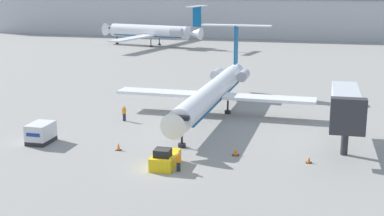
{
  "coord_description": "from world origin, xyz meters",
  "views": [
    {
      "loc": [
        13.12,
        -43.27,
        16.51
      ],
      "look_at": [
        0.0,
        11.92,
        2.97
      ],
      "focal_mm": 50.0,
      "sensor_mm": 36.0,
      "label": 1
    }
  ],
  "objects_px": {
    "pushback_tug": "(165,159)",
    "jet_bridge": "(346,106)",
    "luggage_cart": "(41,133)",
    "traffic_cone_mid": "(309,160)",
    "worker_near_tug": "(178,161)",
    "airplane_main": "(214,91)",
    "worker_by_wing": "(124,113)",
    "traffic_cone_left": "(118,147)",
    "traffic_cone_right": "(236,152)",
    "airplane_parked_far_left": "(153,32)"
  },
  "relations": [
    {
      "from": "worker_by_wing",
      "to": "jet_bridge",
      "type": "relative_size",
      "value": 0.16
    },
    {
      "from": "traffic_cone_mid",
      "to": "airplane_parked_far_left",
      "type": "bearing_deg",
      "value": 116.33
    },
    {
      "from": "worker_by_wing",
      "to": "traffic_cone_right",
      "type": "height_order",
      "value": "worker_by_wing"
    },
    {
      "from": "worker_near_tug",
      "to": "airplane_parked_far_left",
      "type": "distance_m",
      "value": 94.23
    },
    {
      "from": "luggage_cart",
      "to": "airplane_parked_far_left",
      "type": "xyz_separation_m",
      "value": [
        -14.25,
        84.15,
        2.67
      ]
    },
    {
      "from": "jet_bridge",
      "to": "pushback_tug",
      "type": "bearing_deg",
      "value": -149.43
    },
    {
      "from": "pushback_tug",
      "to": "traffic_cone_right",
      "type": "xyz_separation_m",
      "value": [
        5.75,
        4.71,
        -0.37
      ]
    },
    {
      "from": "pushback_tug",
      "to": "luggage_cart",
      "type": "distance_m",
      "value": 15.25
    },
    {
      "from": "worker_near_tug",
      "to": "traffic_cone_mid",
      "type": "height_order",
      "value": "worker_near_tug"
    },
    {
      "from": "airplane_main",
      "to": "traffic_cone_left",
      "type": "xyz_separation_m",
      "value": [
        -6.38,
        -16.67,
        -2.66
      ]
    },
    {
      "from": "traffic_cone_mid",
      "to": "worker_near_tug",
      "type": "bearing_deg",
      "value": -156.18
    },
    {
      "from": "luggage_cart",
      "to": "traffic_cone_mid",
      "type": "distance_m",
      "value": 27.42
    },
    {
      "from": "traffic_cone_right",
      "to": "jet_bridge",
      "type": "xyz_separation_m",
      "value": [
        10.23,
        4.73,
        4.09
      ]
    },
    {
      "from": "airplane_main",
      "to": "airplane_parked_far_left",
      "type": "bearing_deg",
      "value": 113.39
    },
    {
      "from": "pushback_tug",
      "to": "worker_by_wing",
      "type": "bearing_deg",
      "value": 122.74
    },
    {
      "from": "airplane_main",
      "to": "traffic_cone_left",
      "type": "relative_size",
      "value": 42.27
    },
    {
      "from": "traffic_cone_left",
      "to": "traffic_cone_right",
      "type": "height_order",
      "value": "traffic_cone_left"
    },
    {
      "from": "airplane_main",
      "to": "worker_by_wing",
      "type": "distance_m",
      "value": 11.55
    },
    {
      "from": "pushback_tug",
      "to": "airplane_parked_far_left",
      "type": "xyz_separation_m",
      "value": [
        -28.93,
        88.26,
        3.0
      ]
    },
    {
      "from": "pushback_tug",
      "to": "traffic_cone_right",
      "type": "height_order",
      "value": "pushback_tug"
    },
    {
      "from": "luggage_cart",
      "to": "traffic_cone_left",
      "type": "distance_m",
      "value": 8.82
    },
    {
      "from": "worker_by_wing",
      "to": "pushback_tug",
      "type": "bearing_deg",
      "value": -57.26
    },
    {
      "from": "worker_near_tug",
      "to": "worker_by_wing",
      "type": "xyz_separation_m",
      "value": [
        -10.85,
        15.45,
        0.06
      ]
    },
    {
      "from": "pushback_tug",
      "to": "jet_bridge",
      "type": "relative_size",
      "value": 0.34
    },
    {
      "from": "worker_by_wing",
      "to": "traffic_cone_right",
      "type": "distance_m",
      "value": 18.06
    },
    {
      "from": "airplane_main",
      "to": "traffic_cone_right",
      "type": "height_order",
      "value": "airplane_main"
    },
    {
      "from": "worker_near_tug",
      "to": "traffic_cone_right",
      "type": "distance_m",
      "value": 7.06
    },
    {
      "from": "worker_near_tug",
      "to": "pushback_tug",
      "type": "bearing_deg",
      "value": 149.31
    },
    {
      "from": "airplane_main",
      "to": "airplane_parked_far_left",
      "type": "relative_size",
      "value": 0.93
    },
    {
      "from": "worker_by_wing",
      "to": "traffic_cone_mid",
      "type": "height_order",
      "value": "worker_by_wing"
    },
    {
      "from": "traffic_cone_left",
      "to": "jet_bridge",
      "type": "bearing_deg",
      "value": 14.99
    },
    {
      "from": "jet_bridge",
      "to": "traffic_cone_left",
      "type": "bearing_deg",
      "value": -165.01
    },
    {
      "from": "airplane_main",
      "to": "luggage_cart",
      "type": "bearing_deg",
      "value": -133.19
    },
    {
      "from": "pushback_tug",
      "to": "worker_by_wing",
      "type": "xyz_separation_m",
      "value": [
        -9.36,
        14.56,
        0.26
      ]
    },
    {
      "from": "pushback_tug",
      "to": "airplane_main",
      "type": "bearing_deg",
      "value": 88.65
    },
    {
      "from": "airplane_main",
      "to": "traffic_cone_mid",
      "type": "height_order",
      "value": "airplane_main"
    },
    {
      "from": "luggage_cart",
      "to": "worker_near_tug",
      "type": "relative_size",
      "value": 1.77
    },
    {
      "from": "airplane_main",
      "to": "worker_by_wing",
      "type": "bearing_deg",
      "value": -149.97
    },
    {
      "from": "luggage_cart",
      "to": "traffic_cone_mid",
      "type": "bearing_deg",
      "value": -0.05
    },
    {
      "from": "worker_near_tug",
      "to": "airplane_parked_far_left",
      "type": "relative_size",
      "value": 0.05
    },
    {
      "from": "airplane_main",
      "to": "worker_by_wing",
      "type": "xyz_separation_m",
      "value": [
        -9.84,
        -5.69,
        -2.05
      ]
    },
    {
      "from": "pushback_tug",
      "to": "traffic_cone_mid",
      "type": "relative_size",
      "value": 6.19
    },
    {
      "from": "traffic_cone_left",
      "to": "jet_bridge",
      "type": "height_order",
      "value": "jet_bridge"
    },
    {
      "from": "traffic_cone_right",
      "to": "jet_bridge",
      "type": "relative_size",
      "value": 0.07
    },
    {
      "from": "airplane_main",
      "to": "worker_near_tug",
      "type": "bearing_deg",
      "value": -87.26
    },
    {
      "from": "luggage_cart",
      "to": "jet_bridge",
      "type": "xyz_separation_m",
      "value": [
        30.67,
        5.34,
        3.39
      ]
    },
    {
      "from": "traffic_cone_mid",
      "to": "jet_bridge",
      "type": "height_order",
      "value": "jet_bridge"
    },
    {
      "from": "worker_near_tug",
      "to": "worker_by_wing",
      "type": "height_order",
      "value": "worker_by_wing"
    },
    {
      "from": "worker_near_tug",
      "to": "traffic_cone_right",
      "type": "bearing_deg",
      "value": 52.64
    },
    {
      "from": "traffic_cone_left",
      "to": "worker_near_tug",
      "type": "bearing_deg",
      "value": -31.12
    }
  ]
}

